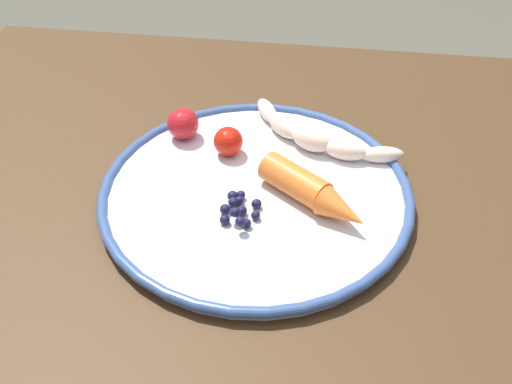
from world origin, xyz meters
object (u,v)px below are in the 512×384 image
carrot_orange (314,192)px  blueberry_pile (238,208)px  dining_table (239,282)px  tomato_near (183,124)px  tomato_mid (228,141)px  plate (256,194)px  banana (315,136)px

carrot_orange → blueberry_pile: carrot_orange is taller
dining_table → tomato_near: tomato_near is taller
dining_table → blueberry_pile: (-0.00, -0.00, 0.12)m
tomato_near → tomato_mid: size_ratio=1.11×
carrot_orange → tomato_near: tomato_near is taller
plate → blueberry_pile: bearing=69.3°
dining_table → banana: (-0.07, -0.14, 0.12)m
banana → tomato_near: bearing=2.0°
carrot_orange → blueberry_pile: 0.08m
banana → tomato_near: (0.16, 0.01, 0.01)m
tomato_near → tomato_mid: bearing=156.9°
carrot_orange → tomato_mid: size_ratio=3.66×
dining_table → plate: 0.11m
banana → tomato_mid: size_ratio=5.46×
blueberry_pile → plate: bearing=-110.7°
plate → carrot_orange: 0.07m
plate → dining_table: bearing=69.0°
dining_table → tomato_near: size_ratio=23.12×
banana → carrot_orange: carrot_orange is taller
dining_table → plate: plate is taller
dining_table → blueberry_pile: bearing=-116.5°
blueberry_pile → tomato_near: size_ratio=1.58×
plate → banana: size_ratio=1.83×
plate → tomato_mid: 0.08m
plate → tomato_near: (0.10, -0.09, 0.02)m
banana → tomato_near: 0.16m
plate → tomato_near: tomato_near is taller
dining_table → carrot_orange: size_ratio=7.01×
plate → banana: 0.12m
blueberry_pile → tomato_near: (0.09, -0.13, 0.01)m
banana → tomato_mid: (0.10, 0.03, 0.01)m
tomato_mid → blueberry_pile: bearing=105.4°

